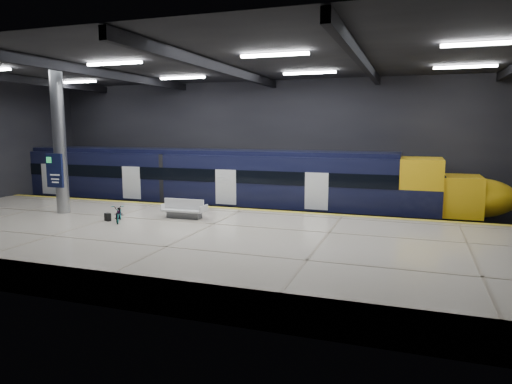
% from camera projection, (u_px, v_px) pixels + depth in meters
% --- Properties ---
extents(ground, '(30.00, 30.00, 0.00)m').
position_uv_depth(ground, '(223.00, 243.00, 20.76)').
color(ground, black).
rests_on(ground, ground).
extents(room_shell, '(30.10, 16.10, 8.05)m').
position_uv_depth(room_shell, '(222.00, 116.00, 19.96)').
color(room_shell, black).
rests_on(room_shell, ground).
extents(platform, '(30.00, 11.00, 1.10)m').
position_uv_depth(platform, '(198.00, 245.00, 18.34)').
color(platform, beige).
rests_on(platform, ground).
extents(safety_strip, '(30.00, 0.40, 0.01)m').
position_uv_depth(safety_strip, '(244.00, 209.00, 23.18)').
color(safety_strip, gold).
rests_on(safety_strip, platform).
extents(rails, '(30.00, 1.52, 0.16)m').
position_uv_depth(rails, '(261.00, 219.00, 25.90)').
color(rails, gray).
rests_on(rails, ground).
extents(train, '(29.40, 2.84, 3.79)m').
position_uv_depth(train, '(216.00, 182.00, 26.50)').
color(train, black).
rests_on(train, ground).
extents(bench, '(2.04, 0.88, 0.89)m').
position_uv_depth(bench, '(184.00, 211.00, 20.87)').
color(bench, '#595B60').
rests_on(bench, platform).
extents(bicycle, '(1.19, 1.55, 0.78)m').
position_uv_depth(bicycle, '(119.00, 213.00, 20.02)').
color(bicycle, '#99999E').
rests_on(bicycle, platform).
extents(pannier_bag, '(0.35, 0.28, 0.35)m').
position_uv_depth(pannier_bag, '(108.00, 217.00, 20.24)').
color(pannier_bag, black).
rests_on(pannier_bag, platform).
extents(info_column, '(0.90, 0.78, 6.90)m').
position_uv_depth(info_column, '(59.00, 143.00, 21.75)').
color(info_column, '#9EA0A5').
rests_on(info_column, platform).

